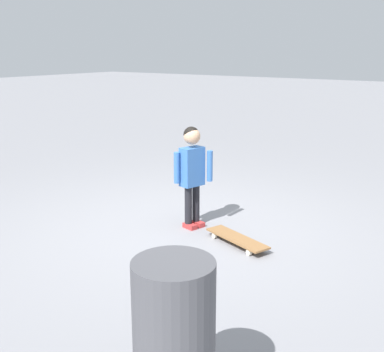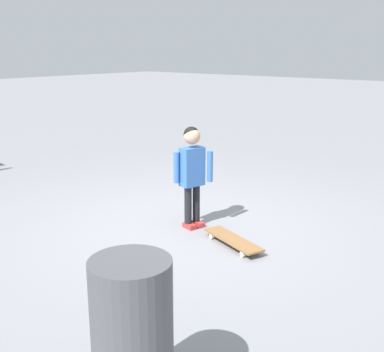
{
  "view_description": "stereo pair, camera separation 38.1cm",
  "coord_description": "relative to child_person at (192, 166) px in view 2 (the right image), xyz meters",
  "views": [
    {
      "loc": [
        3.86,
        2.79,
        1.83
      ],
      "look_at": [
        -0.13,
        0.01,
        0.55
      ],
      "focal_mm": 45.85,
      "sensor_mm": 36.0,
      "label": 1
    },
    {
      "loc": [
        3.63,
        3.09,
        1.83
      ],
      "look_at": [
        -0.13,
        0.01,
        0.55
      ],
      "focal_mm": 45.85,
      "sensor_mm": 36.0,
      "label": 2
    }
  ],
  "objects": [
    {
      "name": "child_person",
      "position": [
        0.0,
        0.0,
        0.0
      ],
      "size": [
        0.32,
        0.29,
        1.06
      ],
      "color": "black",
      "rests_on": "ground"
    },
    {
      "name": "trash_bin",
      "position": [
        2.27,
        1.47,
        -0.24
      ],
      "size": [
        0.42,
        0.42,
        0.83
      ],
      "primitive_type": "cylinder",
      "color": "#4C4C51",
      "rests_on": "ground"
    },
    {
      "name": "skateboard",
      "position": [
        0.16,
        0.64,
        -0.6
      ],
      "size": [
        0.42,
        0.75,
        0.07
      ],
      "color": "olive",
      "rests_on": "ground"
    },
    {
      "name": "ground_plane",
      "position": [
        0.13,
        -0.01,
        -0.66
      ],
      "size": [
        50.0,
        50.0,
        0.0
      ],
      "primitive_type": "plane",
      "color": "gray"
    }
  ]
}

